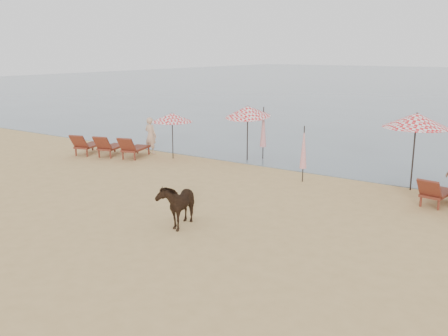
# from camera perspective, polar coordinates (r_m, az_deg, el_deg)

# --- Properties ---
(ground) EXTENTS (120.00, 120.00, 0.00)m
(ground) POSITION_cam_1_polar(r_m,az_deg,el_deg) (13.09, -12.56, -8.90)
(ground) COLOR tan
(ground) RESTS_ON ground
(lounger_cluster_left) EXTENTS (3.64, 2.72, 0.71)m
(lounger_cluster_left) POSITION_cam_1_polar(r_m,az_deg,el_deg) (24.04, -12.97, 2.48)
(lounger_cluster_left) COLOR maroon
(lounger_cluster_left) RESTS_ON ground
(umbrella_open_left_a) EXTENTS (1.86, 1.86, 2.11)m
(umbrella_open_left_a) POSITION_cam_1_polar(r_m,az_deg,el_deg) (22.85, -5.96, 5.76)
(umbrella_open_left_a) COLOR black
(umbrella_open_left_a) RESTS_ON ground
(umbrella_open_left_b) EXTENTS (2.02, 2.06, 2.58)m
(umbrella_open_left_b) POSITION_cam_1_polar(r_m,az_deg,el_deg) (22.25, 2.72, 6.48)
(umbrella_open_left_b) COLOR black
(umbrella_open_left_b) RESTS_ON ground
(umbrella_open_right) EXTENTS (2.28, 2.28, 2.78)m
(umbrella_open_right) POSITION_cam_1_polar(r_m,az_deg,el_deg) (18.60, 21.13, 5.10)
(umbrella_open_right) COLOR black
(umbrella_open_right) RESTS_ON ground
(umbrella_closed_left) EXTENTS (0.29, 0.29, 2.40)m
(umbrella_closed_left) POSITION_cam_1_polar(r_m,az_deg,el_deg) (22.69, 4.52, 4.67)
(umbrella_closed_left) COLOR black
(umbrella_closed_left) RESTS_ON ground
(umbrella_closed_right) EXTENTS (0.26, 0.26, 2.14)m
(umbrella_closed_right) POSITION_cam_1_polar(r_m,az_deg,el_deg) (18.94, 9.09, 2.32)
(umbrella_closed_right) COLOR black
(umbrella_closed_right) RESTS_ON ground
(cow) EXTENTS (1.10, 1.67, 1.30)m
(cow) POSITION_cam_1_polar(r_m,az_deg,el_deg) (14.22, -5.32, -4.03)
(cow) COLOR black
(cow) RESTS_ON ground
(beachgoer_left) EXTENTS (0.64, 0.42, 1.76)m
(beachgoer_left) POSITION_cam_1_polar(r_m,az_deg,el_deg) (24.24, -8.39, 3.70)
(beachgoer_left) COLOR tan
(beachgoer_left) RESTS_ON ground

